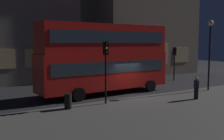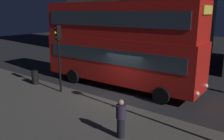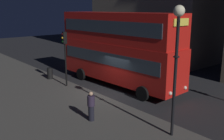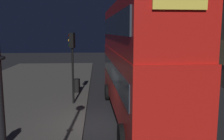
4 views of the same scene
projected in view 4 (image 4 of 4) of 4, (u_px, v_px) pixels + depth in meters
name	position (u px, v px, depth m)	size (l,w,h in m)	color
ground_plane	(102.00, 125.00, 11.32)	(80.00, 80.00, 0.00)	#232326
double_decker_bus	(138.00, 55.00, 12.26)	(11.19, 3.18, 5.57)	red
traffic_light_near_kerb	(72.00, 53.00, 13.97)	(0.37, 0.39, 4.08)	black
litter_bin	(77.00, 86.00, 16.97)	(0.45, 0.45, 0.93)	black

